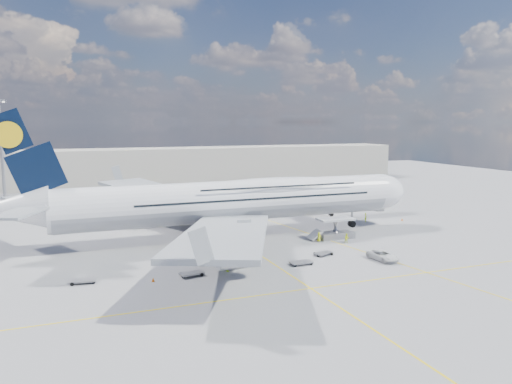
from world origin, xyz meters
name	(u,v)px	position (x,y,z in m)	size (l,w,h in m)	color
ground	(253,251)	(0.00, 0.00, 0.00)	(300.00, 300.00, 0.00)	gray
taxi_line_main	(253,251)	(0.00, 0.00, 0.01)	(0.25, 220.00, 0.01)	yellow
taxi_line_cross	(311,288)	(0.00, -20.00, 0.01)	(120.00, 0.25, 0.01)	yellow
taxi_line_diag	(302,231)	(14.00, 10.00, 0.01)	(0.25, 100.00, 0.01)	yellow
airliner	(234,200)	(0.26, 10.00, 6.87)	(77.26, 79.15, 23.71)	white
jet_bridge	(344,185)	(29.81, 20.94, 6.85)	(18.80, 12.10, 8.50)	#B7B7BC
cargo_loader	(334,231)	(16.82, 2.89, 1.25)	(8.53, 3.20, 3.67)	silver
light_mast	(2,158)	(-40.00, 45.00, 13.21)	(3.00, 0.70, 25.50)	gray
terminal	(151,166)	(0.00, 95.00, 6.00)	(180.00, 16.00, 12.00)	#B2AD9E
tree_line	(223,160)	(40.00, 140.00, 4.00)	(160.00, 6.00, 8.00)	#193814
dolly_row_a	(182,258)	(-12.05, -1.24, 0.38)	(3.71, 2.68, 0.49)	gray
dolly_row_b	(192,253)	(-10.50, -1.24, 1.02)	(3.07, 1.76, 1.89)	gray
dolly_row_c	(192,273)	(-12.71, -9.47, 0.36)	(3.43, 2.24, 0.47)	gray
dolly_back	(83,280)	(-26.66, -7.27, 0.38)	(3.50, 2.16, 0.48)	gray
dolly_nose_far	(301,262)	(3.63, -10.10, 0.37)	(3.28, 1.79, 0.48)	gray
dolly_nose_near	(323,253)	(9.23, -6.64, 0.34)	(3.40, 2.59, 0.44)	gray
baggage_tug	(231,263)	(-6.53, -8.05, 0.75)	(2.97, 2.10, 1.69)	silver
catering_truck_inner	(130,215)	(-15.88, 28.03, 2.15)	(8.17, 4.90, 4.55)	gray
catering_truck_outer	(151,202)	(-9.16, 42.76, 2.09)	(8.20, 6.45, 4.50)	gray
service_van	(383,255)	(16.19, -12.53, 0.75)	(2.50, 5.43, 1.51)	silver
crew_nose	(366,217)	(30.53, 13.36, 0.95)	(0.70, 0.46, 1.91)	#B2E217
crew_loader	(347,238)	(16.93, -1.14, 0.84)	(0.82, 0.64, 1.68)	#E3F619
crew_wing	(227,265)	(-7.55, -9.40, 1.00)	(1.17, 0.49, 2.00)	#C2FC1A
crew_van	(319,237)	(12.99, 1.62, 0.84)	(0.82, 0.53, 1.67)	#E8F71A
crew_tug	(254,254)	(-1.55, -4.38, 0.75)	(0.97, 0.56, 1.51)	#E1FF1A
cone_nose	(402,219)	(38.49, 11.63, 0.27)	(0.44, 0.44, 0.56)	orange
cone_wing_left_inner	(188,217)	(-3.22, 30.65, 0.25)	(0.41, 0.41, 0.53)	orange
cone_wing_left_outer	(112,215)	(-18.43, 39.64, 0.25)	(0.41, 0.41, 0.52)	orange
cone_wing_right_inner	(182,252)	(-11.24, 2.53, 0.27)	(0.44, 0.44, 0.56)	orange
cone_wing_right_outer	(153,280)	(-18.01, -9.98, 0.27)	(0.44, 0.44, 0.56)	orange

